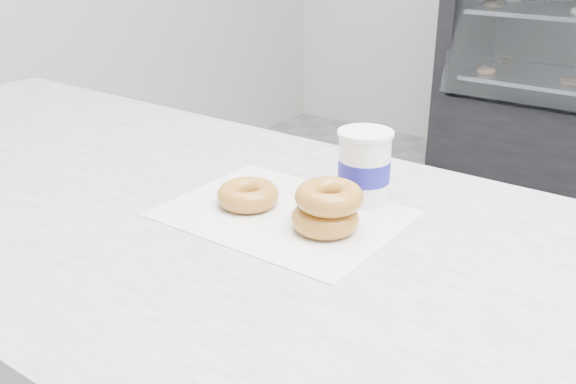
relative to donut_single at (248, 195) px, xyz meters
name	(u,v)px	position (x,y,z in m)	size (l,w,h in m)	color
wax_paper	(284,214)	(0.06, 0.01, -0.02)	(0.34, 0.26, 0.00)	silver
donut_single	(248,195)	(0.00, 0.00, 0.00)	(0.10, 0.10, 0.03)	#BB6C33
donut_stack	(327,208)	(0.14, 0.00, 0.02)	(0.12, 0.12, 0.07)	#BB6C33
coffee_cup	(364,166)	(0.13, 0.12, 0.04)	(0.10, 0.10, 0.11)	white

